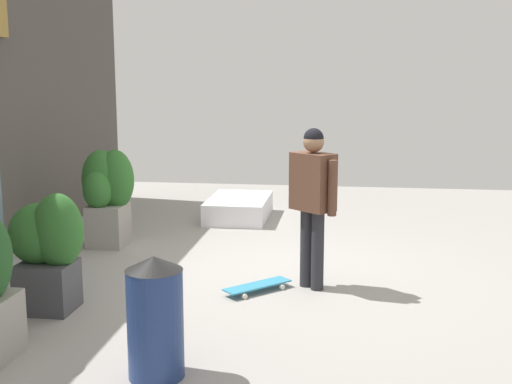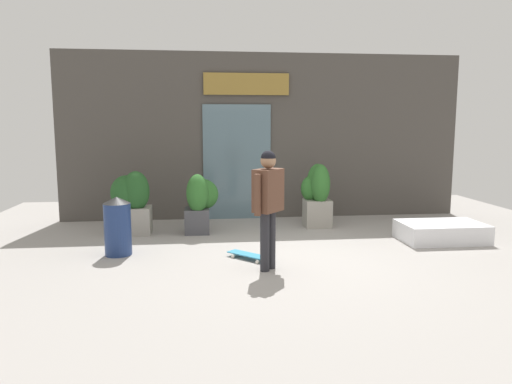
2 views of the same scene
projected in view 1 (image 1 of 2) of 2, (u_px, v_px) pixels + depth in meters
The scene contains 7 objects.
ground_plane at pixel (269, 273), 7.36m from camera, with size 12.00×12.00×0.00m, color #9E9993.
skateboarder at pixel (313, 192), 6.68m from camera, with size 0.48×0.50×1.67m.
skateboard at pixel (257, 286), 6.73m from camera, with size 0.67×0.67×0.08m.
planter_box_right at pixel (107, 192), 8.44m from camera, with size 0.57×0.68×1.26m.
planter_box_mid at pixel (45, 243), 6.16m from camera, with size 0.64×0.74×1.12m.
trash_bin at pixel (155, 317), 4.76m from camera, with size 0.42×0.42×0.92m.
snow_ledge at pixel (239, 208), 10.17m from camera, with size 1.41×0.90×0.33m, color white.
Camera 1 is at (-7.04, -0.83, 2.19)m, focal length 46.00 mm.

